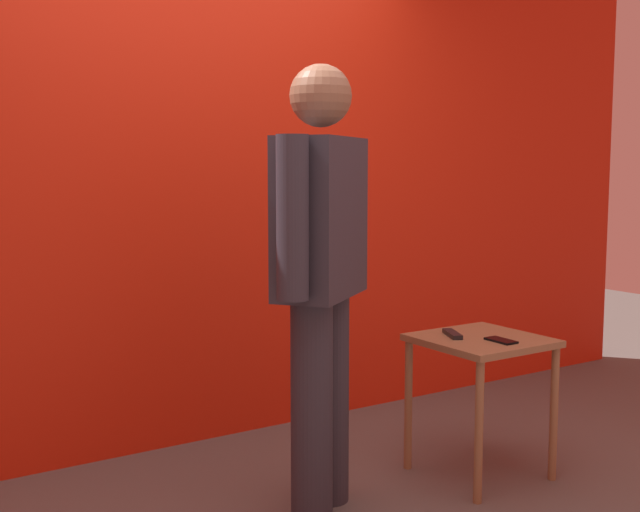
{
  "coord_description": "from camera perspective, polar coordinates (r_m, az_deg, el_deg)",
  "views": [
    {
      "loc": [
        -1.67,
        -2.3,
        1.4
      ],
      "look_at": [
        0.19,
        0.55,
        1.01
      ],
      "focal_mm": 44.65,
      "sensor_mm": 36.0,
      "label": 1
    }
  ],
  "objects": [
    {
      "name": "side_table",
      "position": [
        3.68,
        11.46,
        -7.31
      ],
      "size": [
        0.52,
        0.52,
        0.64
      ],
      "color": "olive",
      "rests_on": "ground_plane"
    },
    {
      "name": "standing_person",
      "position": [
        3.15,
        0.03,
        -0.76
      ],
      "size": [
        0.63,
        0.52,
        1.79
      ],
      "color": "#2D2D38",
      "rests_on": "ground_plane"
    },
    {
      "name": "back_wall_red",
      "position": [
        4.07,
        -8.88,
        9.36
      ],
      "size": [
        6.32,
        0.12,
        3.22
      ],
      "primitive_type": "cube",
      "color": "red",
      "rests_on": "ground_plane"
    },
    {
      "name": "tv_remote",
      "position": [
        3.65,
        9.47,
        -5.53
      ],
      "size": [
        0.11,
        0.17,
        0.02
      ],
      "primitive_type": "cube",
      "rotation": [
        0.0,
        0.0,
        -0.44
      ],
      "color": "black",
      "rests_on": "side_table"
    },
    {
      "name": "cell_phone",
      "position": [
        3.58,
        12.84,
        -5.92
      ],
      "size": [
        0.07,
        0.15,
        0.01
      ],
      "primitive_type": "cube",
      "rotation": [
        0.0,
        0.0,
        -0.03
      ],
      "color": "black",
      "rests_on": "side_table"
    }
  ]
}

